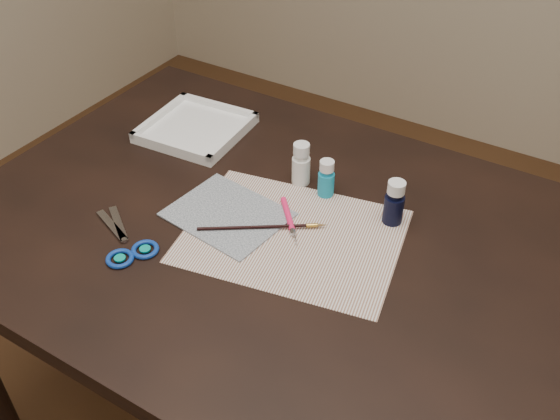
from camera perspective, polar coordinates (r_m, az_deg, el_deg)
The scene contains 10 objects.
table at distance 1.50m, azimuth -0.00°, elevation -12.69°, with size 1.30×0.90×0.75m, color black.
paper at distance 1.22m, azimuth 1.16°, elevation -2.37°, with size 0.41×0.32×0.00m, color white.
canvas at distance 1.27m, azimuth -4.83°, elevation -0.39°, with size 0.22×0.18×0.00m, color black.
paint_bottle_white at distance 1.33m, azimuth 1.94°, elevation 4.27°, with size 0.04×0.04×0.10m, color white.
paint_bottle_cyan at distance 1.30m, azimuth 4.25°, elevation 2.91°, with size 0.03×0.03×0.08m, color #1693BB.
paint_bottle_navy at distance 1.24m, azimuth 10.41°, elevation 0.69°, with size 0.04×0.04×0.10m, color black.
paintbrush at distance 1.22m, azimuth -1.58°, elevation -1.55°, with size 0.26×0.01×0.01m, color black, non-canonical shape.
craft_knife at distance 1.24m, azimuth 0.91°, elevation -1.06°, with size 0.15×0.01×0.01m, color #FF1D5F, non-canonical shape.
scissors at distance 1.25m, azimuth -14.64°, elevation -2.31°, with size 0.20×0.10×0.01m, color silver, non-canonical shape.
palette_tray at distance 1.53m, azimuth -7.70°, elevation 7.50°, with size 0.22×0.22×0.03m, color white.
Camera 1 is at (0.49, -0.80, 1.55)m, focal length 40.00 mm.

